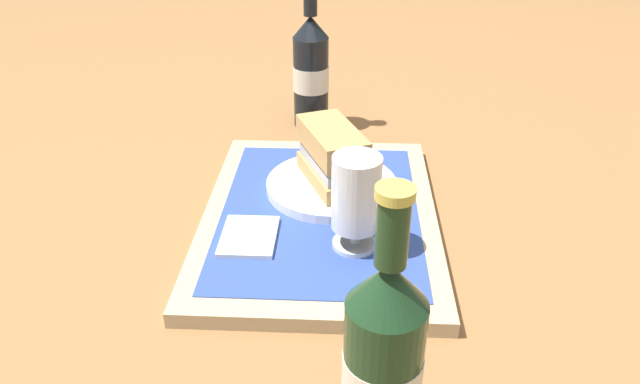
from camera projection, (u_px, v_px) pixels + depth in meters
name	position (u px, v px, depth m)	size (l,w,h in m)	color
ground_plane	(320.00, 223.00, 0.84)	(3.00, 3.00, 0.00)	olive
tray	(320.00, 217.00, 0.84)	(0.44, 0.32, 0.02)	tan
placemat	(320.00, 210.00, 0.83)	(0.38, 0.27, 0.00)	#2D4793
plate	(332.00, 185.00, 0.88)	(0.19, 0.19, 0.01)	white
sandwich	(333.00, 156.00, 0.85)	(0.14, 0.11, 0.08)	tan
beer_glass	(356.00, 199.00, 0.73)	(0.06, 0.06, 0.12)	silver
napkin_folded	(249.00, 236.00, 0.77)	(0.09, 0.07, 0.01)	white
beer_bottle	(383.00, 363.00, 0.48)	(0.07, 0.07, 0.27)	#19381E
second_bottle	(311.00, 71.00, 1.08)	(0.07, 0.07, 0.27)	black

